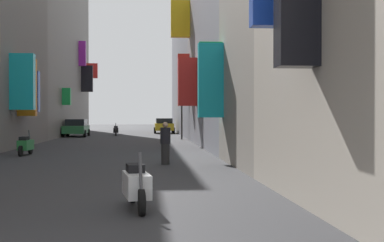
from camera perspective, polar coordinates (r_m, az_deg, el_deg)
The scene contains 10 objects.
ground_plane at distance 33.79m, azimuth -8.25°, elevation -2.44°, with size 140.00×140.00×0.00m, color #2D2D30.
building_left_mid_c at distance 52.27m, azimuth -16.06°, elevation 9.33°, with size 7.38×26.01×19.49m.
building_right_mid_b at distance 43.47m, azimuth 3.10°, elevation 6.90°, with size 7.34×41.76×13.11m.
parked_car_green at distance 45.59m, azimuth -12.46°, elevation -0.69°, with size 1.96×4.34×1.47m.
parked_car_yellow at distance 52.88m, azimuth -3.06°, elevation -0.48°, with size 2.01×4.13×1.50m.
scooter_white at distance 10.28m, azimuth -6.05°, elevation -6.91°, with size 0.60×1.94×1.13m.
scooter_green at distance 24.87m, azimuth -17.64°, elevation -2.50°, with size 0.52×1.99×1.13m.
scooter_black at distance 47.34m, azimuth -8.27°, elevation -1.01°, with size 0.49×1.92×1.13m.
pedestrian_crossing at distance 19.41m, azimuth -2.91°, elevation -2.43°, with size 0.46×0.46×1.56m.
traffic_light_far_corner at distance 39.18m, azimuth -1.12°, elevation 2.04°, with size 0.26×0.34×4.05m.
Camera 1 is at (1.97, -3.69, 1.81)m, focal length 49.09 mm.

